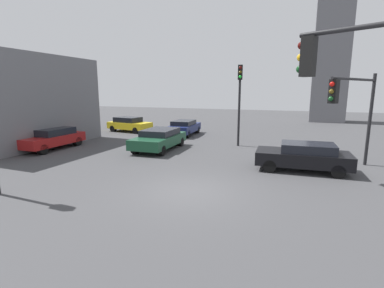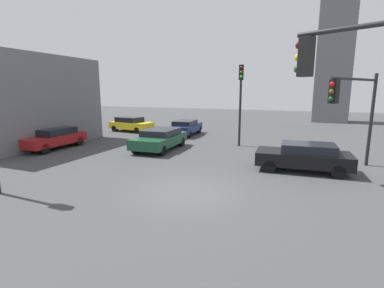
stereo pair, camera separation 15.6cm
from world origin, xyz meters
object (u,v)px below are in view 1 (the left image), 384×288
Objects in this scene: car_1 at (159,139)px; car_5 at (129,124)px; car_4 at (304,156)px; traffic_light_1 at (240,91)px; traffic_light_0 at (354,102)px; car_2 at (184,127)px; car_3 at (52,138)px.

car_5 is at bearing -136.66° from car_1.
traffic_light_1 is at bearing -53.26° from car_4.
traffic_light_0 is 14.39m from car_2.
car_5 is (-6.66, 6.36, 0.00)m from car_1.
car_1 is at bearing 107.64° from car_3.
traffic_light_0 is 7.82m from traffic_light_1.
car_3 is 1.05× the size of car_5.
car_2 is 1.03× the size of car_5.
traffic_light_1 reaches higher than traffic_light_0.
traffic_light_0 is at bearing -16.84° from car_5.
car_2 is 10.65m from car_3.
car_1 reaches higher than car_2.
traffic_light_0 reaches higher than car_1.
car_4 is at bearing 27.15° from traffic_light_1.
traffic_light_1 is 1.30× the size of car_5.
car_3 is 15.83m from car_4.
traffic_light_0 reaches higher than car_2.
car_3 is at bearing -1.55° from car_4.
traffic_light_0 is 11.37m from car_1.
traffic_light_1 reaches higher than car_3.
car_1 is 1.07× the size of car_3.
traffic_light_1 is 1.16× the size of car_1.
traffic_light_0 reaches higher than car_3.
car_4 is (-1.98, -0.61, -2.64)m from traffic_light_0.
car_1 is (-4.63, -3.18, -3.15)m from traffic_light_1.
traffic_light_0 is 19.43m from car_5.
car_1 is 1.09× the size of car_2.
car_2 is 0.99× the size of car_4.
traffic_light_1 is at bearing -124.20° from car_2.
traffic_light_1 reaches higher than car_4.
car_3 is 8.87m from car_5.
car_2 is at bearing 143.62° from car_3.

